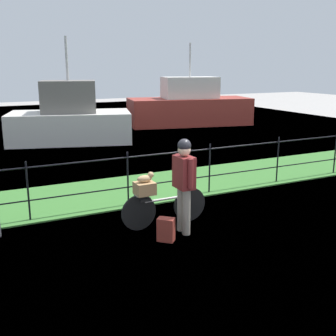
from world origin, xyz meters
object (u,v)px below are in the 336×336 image
at_px(bicycle_main, 164,207).
at_px(moored_boat_near, 189,107).
at_px(wooden_crate, 145,188).
at_px(terrier_dog, 146,178).
at_px(moored_boat_mid, 70,120).
at_px(cyclist_person, 184,178).
at_px(backpack_on_paving, 166,230).

xyz_separation_m(bicycle_main, moored_boat_near, (7.03, 11.55, 0.54)).
height_order(wooden_crate, terrier_dog, terrier_dog).
xyz_separation_m(bicycle_main, moored_boat_mid, (0.57, 9.39, 0.51)).
distance_m(terrier_dog, moored_boat_near, 13.71).
bearing_deg(cyclist_person, moored_boat_near, 60.22).
bearing_deg(moored_boat_mid, terrier_dog, -95.64).
bearing_deg(moored_boat_mid, bicycle_main, -93.49).
height_order(cyclist_person, backpack_on_paving, cyclist_person).
xyz_separation_m(wooden_crate, moored_boat_mid, (0.95, 9.38, 0.09)).
relative_size(bicycle_main, wooden_crate, 4.92).
height_order(wooden_crate, backpack_on_paving, wooden_crate).
distance_m(moored_boat_near, moored_boat_mid, 6.81).
bearing_deg(moored_boat_mid, wooden_crate, -95.79).
xyz_separation_m(wooden_crate, backpack_on_paving, (0.10, -0.65, -0.56)).
relative_size(bicycle_main, cyclist_person, 1.00).
xyz_separation_m(bicycle_main, backpack_on_paving, (-0.28, -0.65, -0.15)).
bearing_deg(terrier_dog, bicycle_main, -0.21).
distance_m(wooden_crate, cyclist_person, 0.75).
bearing_deg(moored_boat_near, cyclist_person, -119.78).
relative_size(cyclist_person, backpack_on_paving, 4.21).
relative_size(bicycle_main, moored_boat_mid, 0.34).
relative_size(wooden_crate, moored_boat_near, 0.05).
bearing_deg(moored_boat_mid, moored_boat_near, 18.51).
bearing_deg(wooden_crate, terrier_dog, -0.21).
relative_size(bicycle_main, backpack_on_paving, 4.23).
height_order(bicycle_main, moored_boat_near, moored_boat_near).
bearing_deg(bicycle_main, terrier_dog, 179.79).
height_order(moored_boat_near, moored_boat_mid, moored_boat_near).
bearing_deg(terrier_dog, wooden_crate, 179.79).
relative_size(wooden_crate, backpack_on_paving, 0.86).
relative_size(bicycle_main, moored_boat_near, 0.27).
relative_size(wooden_crate, moored_boat_mid, 0.07).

